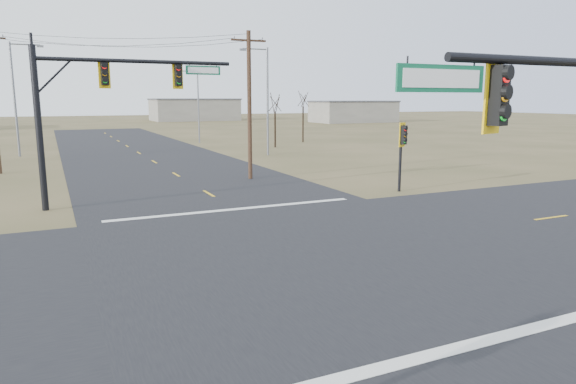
{
  "coord_description": "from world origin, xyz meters",
  "views": [
    {
      "loc": [
        -7.74,
        -15.03,
        5.15
      ],
      "look_at": [
        -0.29,
        1.0,
        1.94
      ],
      "focal_mm": 32.0,
      "sensor_mm": 36.0,
      "label": 1
    }
  ],
  "objects_px": {
    "pedestal_signal_ne": "(403,140)",
    "utility_pole_near": "(249,104)",
    "mast_arm_far": "(103,93)",
    "streetlight_c": "(17,93)",
    "bare_tree_c": "(275,102)",
    "streetlight_a": "(265,96)",
    "streetlight_b": "(197,102)",
    "bare_tree_d": "(303,99)"
  },
  "relations": [
    {
      "from": "streetlight_c",
      "to": "utility_pole_near",
      "type": "bearing_deg",
      "value": -55.09
    },
    {
      "from": "bare_tree_c",
      "to": "bare_tree_d",
      "type": "xyz_separation_m",
      "value": [
        5.83,
        4.93,
        0.37
      ]
    },
    {
      "from": "streetlight_b",
      "to": "streetlight_c",
      "type": "relative_size",
      "value": 0.84
    },
    {
      "from": "streetlight_b",
      "to": "bare_tree_c",
      "type": "xyz_separation_m",
      "value": [
        6.08,
        -9.17,
        0.03
      ]
    },
    {
      "from": "pedestal_signal_ne",
      "to": "utility_pole_near",
      "type": "distance_m",
      "value": 10.23
    },
    {
      "from": "mast_arm_far",
      "to": "pedestal_signal_ne",
      "type": "relative_size",
      "value": 2.39
    },
    {
      "from": "mast_arm_far",
      "to": "pedestal_signal_ne",
      "type": "distance_m",
      "value": 15.82
    },
    {
      "from": "utility_pole_near",
      "to": "bare_tree_d",
      "type": "height_order",
      "value": "utility_pole_near"
    },
    {
      "from": "mast_arm_far",
      "to": "streetlight_c",
      "type": "bearing_deg",
      "value": 91.71
    },
    {
      "from": "streetlight_b",
      "to": "streetlight_c",
      "type": "distance_m",
      "value": 19.97
    },
    {
      "from": "pedestal_signal_ne",
      "to": "streetlight_c",
      "type": "bearing_deg",
      "value": 103.66
    },
    {
      "from": "streetlight_a",
      "to": "streetlight_c",
      "type": "bearing_deg",
      "value": 158.91
    },
    {
      "from": "bare_tree_c",
      "to": "utility_pole_near",
      "type": "bearing_deg",
      "value": -117.66
    },
    {
      "from": "pedestal_signal_ne",
      "to": "streetlight_a",
      "type": "height_order",
      "value": "streetlight_a"
    },
    {
      "from": "utility_pole_near",
      "to": "streetlight_b",
      "type": "height_order",
      "value": "utility_pole_near"
    },
    {
      "from": "pedestal_signal_ne",
      "to": "bare_tree_d",
      "type": "height_order",
      "value": "bare_tree_d"
    },
    {
      "from": "bare_tree_d",
      "to": "mast_arm_far",
      "type": "bearing_deg",
      "value": -130.65
    },
    {
      "from": "streetlight_c",
      "to": "bare_tree_c",
      "type": "xyz_separation_m",
      "value": [
        24.5,
        -1.5,
        -0.86
      ]
    },
    {
      "from": "utility_pole_near",
      "to": "streetlight_b",
      "type": "xyz_separation_m",
      "value": [
        4.3,
        28.98,
        -0.08
      ]
    },
    {
      "from": "mast_arm_far",
      "to": "streetlight_a",
      "type": "height_order",
      "value": "streetlight_a"
    },
    {
      "from": "mast_arm_far",
      "to": "bare_tree_c",
      "type": "distance_m",
      "value": 31.67
    },
    {
      "from": "streetlight_b",
      "to": "streetlight_c",
      "type": "xyz_separation_m",
      "value": [
        -18.42,
        -7.66,
        0.89
      ]
    },
    {
      "from": "streetlight_c",
      "to": "mast_arm_far",
      "type": "bearing_deg",
      "value": -78.24
    },
    {
      "from": "pedestal_signal_ne",
      "to": "streetlight_a",
      "type": "distance_m",
      "value": 21.06
    },
    {
      "from": "mast_arm_far",
      "to": "bare_tree_d",
      "type": "distance_m",
      "value": 39.17
    },
    {
      "from": "pedestal_signal_ne",
      "to": "utility_pole_near",
      "type": "relative_size",
      "value": 0.42
    },
    {
      "from": "mast_arm_far",
      "to": "streetlight_c",
      "type": "xyz_separation_m",
      "value": [
        -4.81,
        26.3,
        0.26
      ]
    },
    {
      "from": "mast_arm_far",
      "to": "utility_pole_near",
      "type": "xyz_separation_m",
      "value": [
        9.31,
        4.98,
        -0.56
      ]
    },
    {
      "from": "streetlight_b",
      "to": "mast_arm_far",
      "type": "bearing_deg",
      "value": -131.86
    },
    {
      "from": "streetlight_c",
      "to": "bare_tree_c",
      "type": "bearing_deg",
      "value": -2.12
    },
    {
      "from": "utility_pole_near",
      "to": "bare_tree_d",
      "type": "bearing_deg",
      "value": 56.77
    },
    {
      "from": "pedestal_signal_ne",
      "to": "streetlight_a",
      "type": "xyz_separation_m",
      "value": [
        0.41,
        20.9,
        2.58
      ]
    },
    {
      "from": "utility_pole_near",
      "to": "streetlight_b",
      "type": "relative_size",
      "value": 1.1
    },
    {
      "from": "mast_arm_far",
      "to": "streetlight_c",
      "type": "height_order",
      "value": "streetlight_c"
    },
    {
      "from": "utility_pole_near",
      "to": "streetlight_b",
      "type": "distance_m",
      "value": 29.3
    },
    {
      "from": "utility_pole_near",
      "to": "streetlight_c",
      "type": "relative_size",
      "value": 0.93
    },
    {
      "from": "streetlight_a",
      "to": "pedestal_signal_ne",
      "type": "bearing_deg",
      "value": -89.83
    },
    {
      "from": "bare_tree_c",
      "to": "pedestal_signal_ne",
      "type": "bearing_deg",
      "value": -98.93
    },
    {
      "from": "mast_arm_far",
      "to": "utility_pole_near",
      "type": "distance_m",
      "value": 10.57
    },
    {
      "from": "streetlight_b",
      "to": "bare_tree_c",
      "type": "height_order",
      "value": "streetlight_b"
    },
    {
      "from": "streetlight_b",
      "to": "utility_pole_near",
      "type": "bearing_deg",
      "value": -118.47
    },
    {
      "from": "streetlight_b",
      "to": "streetlight_c",
      "type": "bearing_deg",
      "value": -177.43
    }
  ]
}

